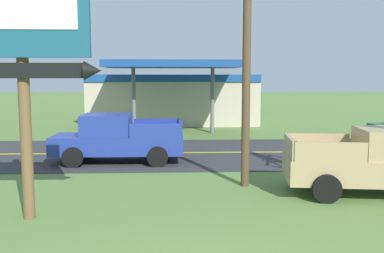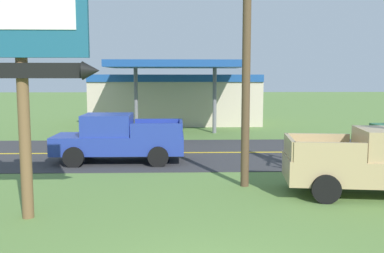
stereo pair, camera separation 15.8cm
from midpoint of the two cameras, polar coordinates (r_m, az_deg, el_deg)
road_asphalt at (r=19.65m, az=-0.86°, el=-3.51°), size 140.00×8.00×0.02m
road_centre_line at (r=19.65m, az=-0.86°, el=-3.47°), size 126.00×0.20×0.01m
motel_sign at (r=10.93m, az=-21.82°, el=10.04°), size 3.51×0.54×6.06m
utility_pole at (r=13.57m, az=6.92°, el=10.84°), size 1.72×0.26×8.41m
gas_station at (r=32.02m, az=-2.64°, el=3.89°), size 12.00×11.50×4.40m
pickup_tan_parked_on_lawn at (r=13.78m, az=23.09°, el=-4.38°), size 5.41×2.75×1.96m
pickup_blue_on_road at (r=17.68m, az=-10.17°, el=-1.62°), size 5.20×2.24×1.96m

